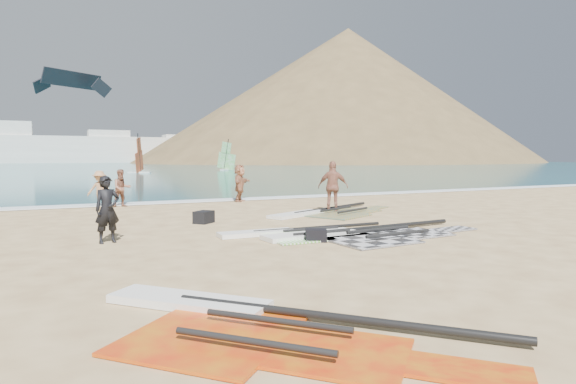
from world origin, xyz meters
name	(u,v)px	position (x,y,z in m)	size (l,w,h in m)	color
ground	(320,247)	(0.00, 0.00, 0.00)	(300.00, 300.00, 0.00)	#DEBC82
sea	(77,164)	(0.00, 132.00, 0.00)	(300.00, 240.00, 0.06)	#0D475C
surf_line	(189,202)	(0.00, 12.30, 0.00)	(300.00, 1.20, 0.04)	white
far_town	(14,148)	(-15.72, 150.00, 4.49)	(160.00, 8.00, 12.00)	white
headland_main	(347,162)	(85.00, 130.00, 0.00)	(143.00, 143.00, 45.00)	olive
headland_minor	(408,161)	(120.00, 140.00, 0.00)	(70.00, 70.00, 28.00)	olive
rig_grey	(362,234)	(1.76, 0.81, 0.05)	(6.37, 2.57, 0.20)	#272629
rig_green	(296,234)	(0.25, 1.70, 0.05)	(5.03, 2.00, 0.20)	#5BC227
rig_orange	(327,213)	(3.45, 5.49, 0.05)	(6.02, 3.88, 0.20)	orange
rig_red	(245,323)	(-3.50, -4.24, 0.05)	(4.49, 5.10, 0.20)	red
gear_bag_near	(204,217)	(-1.34, 5.13, 0.20)	(0.62, 0.45, 0.39)	black
gear_bag_far	(316,235)	(0.27, 0.66, 0.16)	(0.52, 0.37, 0.31)	black
person_wetsuit	(107,210)	(-4.46, 2.76, 0.83)	(0.61, 0.40, 1.67)	black
beachgoer_left	(122,188)	(-3.06, 11.50, 0.79)	(0.77, 0.60, 1.59)	#955E48
beachgoer_mid	(100,189)	(-3.93, 11.49, 0.77)	(1.00, 0.57, 1.55)	tan
beachgoer_back	(333,187)	(3.99, 5.98, 0.98)	(1.14, 0.48, 1.95)	#A3654F
beachgoer_right	(240,183)	(2.24, 11.50, 0.88)	(1.63, 0.52, 1.76)	#B77854
windsurfer_centre	(139,162)	(3.91, 51.91, 1.40)	(2.79, 3.03, 4.96)	white
windsurfer_right	(226,161)	(17.36, 58.24, 1.35)	(2.41, 2.36, 4.71)	white
kitesurf_kite	(72,81)	(-3.63, 45.28, 9.84)	(6.59, 4.64, 2.51)	black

